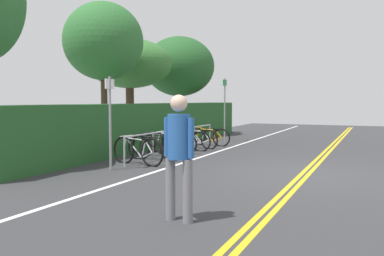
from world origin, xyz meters
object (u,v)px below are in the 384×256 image
Objects in this scene: bicycle_1 at (156,148)px; tree_mid at (103,42)px; bicycle_3 at (172,143)px; bicycle_4 at (186,141)px; bicycle_5 at (197,139)px; pedestrian at (179,148)px; bicycle_0 at (138,151)px; sign_post_far at (225,104)px; tree_extra at (179,67)px; bicycle_6 at (209,137)px; bike_rack at (176,135)px; bicycle_2 at (160,145)px; tree_far_right at (130,64)px; sign_post_near at (110,114)px.

bicycle_1 is 0.36× the size of tree_mid.
bicycle_4 is at bearing -11.77° from bicycle_3.
bicycle_5 is 8.92m from pedestrian.
sign_post_far is at bearing -0.81° from bicycle_0.
tree_extra is (8.72, 3.01, 2.96)m from bicycle_0.
bicycle_5 is at bearing -147.52° from tree_extra.
bicycle_6 is at bearing -6.44° from bicycle_3.
bicycle_6 is 5.64m from tree_extra.
bike_rack is at bearing -85.87° from tree_mid.
bicycle_2 reaches higher than bicycle_5.
tree_far_right is at bearing 171.83° from tree_extra.
sign_post_far is (2.43, -0.17, 1.20)m from bicycle_5.
sign_post_far is at bearing -1.89° from sign_post_near.
bicycle_2 is at bearing -136.63° from tree_far_right.
bicycle_2 is 0.98× the size of bicycle_3.
bicycle_2 is at bearing -105.04° from tree_mid.
tree_far_right is (2.62, 3.27, 2.84)m from bicycle_3.
sign_post_near is at bearing 178.29° from bicycle_6.
bike_rack is 3.45× the size of bicycle_5.
bicycle_0 is 5.29m from pedestrian.
sign_post_near reaches higher than bicycle_4.
bicycle_5 is 4.58m from tree_far_right.
bicycle_1 reaches higher than bicycle_3.
bicycle_4 is 4.37m from sign_post_near.
bicycle_2 is 0.76× the size of sign_post_near.
bike_rack is 1.60m from bicycle_1.
sign_post_far reaches higher than bicycle_4.
bicycle_3 is 1.03× the size of bicycle_5.
sign_post_near is 4.80m from tree_mid.
pedestrian is at bearing -147.61° from bicycle_1.
sign_post_near reaches higher than bicycle_1.
bicycle_3 is 0.77m from bicycle_4.
bicycle_3 is 7.42m from tree_extra.
tree_extra is at bearing 39.39° from bicycle_6.
bicycle_5 is (0.86, -0.03, 0.00)m from bicycle_4.
bicycle_6 is at bearing 177.40° from sign_post_far.
bicycle_2 is 0.35× the size of tree_mid.
tree_extra is at bearing 21.26° from bicycle_1.
bike_rack is 3.36× the size of bicycle_3.
pedestrian is 4.64m from sign_post_near.
tree_mid is at bearing 49.76° from bicycle_0.
tree_mid reaches higher than bicycle_6.
sign_post_near is 0.88× the size of sign_post_far.
sign_post_near reaches higher than bicycle_5.
sign_post_near is at bearing -178.29° from bicycle_3.
sign_post_far is (3.29, -0.20, 1.21)m from bicycle_4.
pedestrian is (-7.40, -3.34, 0.70)m from bicycle_4.
bicycle_6 is at bearing -3.35° from bike_rack.
bicycle_6 is (1.77, -0.13, -0.00)m from bicycle_4.
bicycle_5 is at bearing 173.65° from bicycle_6.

